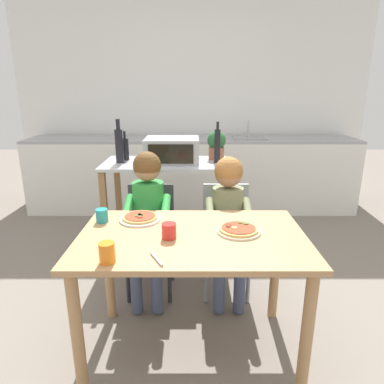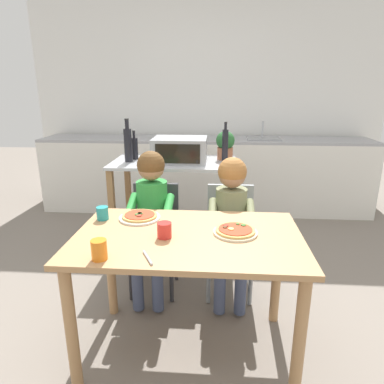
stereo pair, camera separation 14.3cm
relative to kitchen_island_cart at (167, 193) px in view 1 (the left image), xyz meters
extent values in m
plane|color=slate|center=(0.22, -0.09, -0.60)|extent=(11.58, 11.58, 0.00)
cube|color=white|center=(0.22, 1.71, 0.75)|extent=(4.51, 0.12, 2.70)
cube|color=silver|center=(0.22, 1.30, -0.16)|extent=(4.06, 0.60, 0.88)
cube|color=#9E9EA3|center=(0.22, 1.30, 0.30)|extent=(4.06, 0.60, 0.03)
cube|color=gray|center=(0.93, 1.30, 0.31)|extent=(0.40, 0.33, 0.02)
cylinder|color=#B7BABF|center=(0.93, 1.42, 0.41)|extent=(0.02, 0.02, 0.20)
cube|color=#B7BABF|center=(0.00, 0.00, 0.28)|extent=(1.09, 0.62, 0.02)
cube|color=olive|center=(0.00, 0.00, -0.29)|extent=(1.00, 0.57, 0.02)
cube|color=olive|center=(-0.50, -0.27, -0.17)|extent=(0.05, 0.05, 0.87)
cube|color=olive|center=(0.50, -0.27, -0.17)|extent=(0.05, 0.05, 0.87)
cube|color=olive|center=(-0.50, 0.27, -0.17)|extent=(0.05, 0.05, 0.87)
cube|color=olive|center=(0.50, 0.27, -0.17)|extent=(0.05, 0.05, 0.87)
cube|color=#999BA0|center=(0.05, -0.02, 0.40)|extent=(0.46, 0.37, 0.21)
cube|color=black|center=(0.05, -0.21, 0.40)|extent=(0.37, 0.01, 0.16)
cylinder|color=black|center=(0.21, -0.21, 0.34)|extent=(0.02, 0.01, 0.02)
cylinder|color=black|center=(-0.37, 0.06, 0.39)|extent=(0.06, 0.06, 0.19)
cylinder|color=black|center=(-0.37, 0.06, 0.51)|extent=(0.02, 0.02, 0.05)
cylinder|color=black|center=(-0.37, 0.06, 0.54)|extent=(0.02, 0.02, 0.01)
cylinder|color=black|center=(0.44, -0.06, 0.44)|extent=(0.05, 0.05, 0.28)
cylinder|color=black|center=(0.44, -0.06, 0.60)|extent=(0.02, 0.02, 0.05)
cylinder|color=black|center=(0.44, -0.06, 0.64)|extent=(0.03, 0.03, 0.01)
cylinder|color=black|center=(-0.39, -0.05, 0.44)|extent=(0.07, 0.07, 0.28)
cylinder|color=black|center=(-0.39, -0.05, 0.61)|extent=(0.03, 0.03, 0.07)
cylinder|color=black|center=(-0.39, -0.05, 0.66)|extent=(0.04, 0.04, 0.01)
cylinder|color=#9E5B3D|center=(0.44, 0.10, 0.35)|extent=(0.14, 0.14, 0.11)
sphere|color=#28602D|center=(0.44, 0.10, 0.46)|extent=(0.16, 0.16, 0.16)
cube|color=#AD7F51|center=(0.22, -1.24, 0.14)|extent=(1.23, 0.77, 0.03)
cylinder|color=#AD7F51|center=(-0.33, -1.57, -0.24)|extent=(0.06, 0.06, 0.72)
cylinder|color=#AD7F51|center=(0.78, -1.57, -0.24)|extent=(0.06, 0.06, 0.72)
cylinder|color=#AD7F51|center=(-0.33, -0.92, -0.24)|extent=(0.06, 0.06, 0.72)
cylinder|color=#AD7F51|center=(0.78, -0.92, -0.24)|extent=(0.06, 0.06, 0.72)
cube|color=#333338|center=(-0.09, -0.63, -0.16)|extent=(0.36, 0.36, 0.04)
cube|color=#333338|center=(-0.09, -0.47, 0.03)|extent=(0.34, 0.03, 0.38)
cylinder|color=#333338|center=(0.06, -0.78, -0.38)|extent=(0.03, 0.03, 0.42)
cylinder|color=#333338|center=(-0.24, -0.78, -0.38)|extent=(0.03, 0.03, 0.42)
cylinder|color=#333338|center=(0.06, -0.48, -0.38)|extent=(0.03, 0.03, 0.42)
cylinder|color=#333338|center=(-0.24, -0.48, -0.38)|extent=(0.03, 0.03, 0.42)
cube|color=gray|center=(0.48, -0.62, -0.16)|extent=(0.36, 0.36, 0.04)
cube|color=gray|center=(0.48, -0.46, 0.03)|extent=(0.34, 0.03, 0.38)
cylinder|color=gray|center=(0.63, -0.77, -0.38)|extent=(0.03, 0.03, 0.42)
cylinder|color=gray|center=(0.33, -0.77, -0.38)|extent=(0.03, 0.03, 0.42)
cylinder|color=gray|center=(0.63, -0.47, -0.38)|extent=(0.03, 0.03, 0.42)
cylinder|color=gray|center=(0.33, -0.47, -0.38)|extent=(0.03, 0.03, 0.42)
cube|color=#424C6B|center=(-0.02, -0.77, -0.12)|extent=(0.10, 0.30, 0.10)
cylinder|color=#424C6B|center=(-0.02, -0.90, -0.36)|extent=(0.08, 0.08, 0.44)
cube|color=#424C6B|center=(-0.16, -0.77, -0.12)|extent=(0.10, 0.30, 0.10)
cylinder|color=#424C6B|center=(-0.16, -0.90, -0.36)|extent=(0.08, 0.08, 0.44)
cylinder|color=green|center=(0.04, -0.73, 0.12)|extent=(0.06, 0.26, 0.15)
cylinder|color=green|center=(-0.22, -0.73, 0.12)|extent=(0.06, 0.26, 0.15)
cylinder|color=green|center=(-0.09, -0.63, 0.08)|extent=(0.22, 0.22, 0.40)
sphere|color=#A37556|center=(-0.09, -0.63, 0.38)|extent=(0.19, 0.19, 0.19)
sphere|color=brown|center=(-0.09, -0.63, 0.40)|extent=(0.20, 0.20, 0.20)
cube|color=#424C6B|center=(0.55, -0.76, -0.12)|extent=(0.10, 0.30, 0.10)
cylinder|color=#424C6B|center=(0.55, -0.89, -0.36)|extent=(0.08, 0.08, 0.44)
cube|color=#424C6B|center=(0.41, -0.76, -0.12)|extent=(0.10, 0.30, 0.10)
cylinder|color=#424C6B|center=(0.41, -0.89, -0.36)|extent=(0.08, 0.08, 0.44)
cylinder|color=#7A7F56|center=(0.61, -0.72, 0.09)|extent=(0.06, 0.26, 0.15)
cylinder|color=#7A7F56|center=(0.35, -0.72, 0.09)|extent=(0.06, 0.26, 0.15)
cylinder|color=#7A7F56|center=(0.48, -0.62, 0.06)|extent=(0.22, 0.22, 0.36)
sphere|color=#A37556|center=(0.48, -0.62, 0.34)|extent=(0.19, 0.19, 0.19)
sphere|color=#9E6633|center=(0.48, -0.62, 0.36)|extent=(0.20, 0.20, 0.20)
cylinder|color=white|center=(-0.09, -1.03, 0.16)|extent=(0.25, 0.25, 0.01)
cylinder|color=tan|center=(-0.09, -1.03, 0.17)|extent=(0.21, 0.21, 0.01)
cylinder|color=#B23D23|center=(-0.09, -1.03, 0.18)|extent=(0.18, 0.18, 0.00)
cylinder|color=#386628|center=(-0.10, -1.04, 0.18)|extent=(0.03, 0.03, 0.01)
cylinder|color=#386628|center=(-0.08, -1.02, 0.18)|extent=(0.03, 0.03, 0.01)
cylinder|color=#DBC666|center=(-0.09, -1.02, 0.18)|extent=(0.03, 0.03, 0.01)
cylinder|color=maroon|center=(-0.08, -1.06, 0.18)|extent=(0.03, 0.03, 0.01)
cylinder|color=#386628|center=(-0.09, -1.02, 0.18)|extent=(0.03, 0.03, 0.01)
cylinder|color=beige|center=(0.48, -1.21, 0.16)|extent=(0.24, 0.24, 0.01)
cylinder|color=tan|center=(0.48, -1.21, 0.17)|extent=(0.22, 0.22, 0.01)
cylinder|color=#B23D23|center=(0.48, -1.21, 0.18)|extent=(0.18, 0.18, 0.00)
cylinder|color=maroon|center=(0.43, -1.17, 0.18)|extent=(0.03, 0.03, 0.01)
cylinder|color=#386628|center=(0.50, -1.15, 0.18)|extent=(0.02, 0.02, 0.01)
cylinder|color=#386628|center=(0.53, -1.16, 0.18)|extent=(0.03, 0.03, 0.01)
cylinder|color=#DBC666|center=(0.46, -1.22, 0.18)|extent=(0.03, 0.03, 0.01)
cylinder|color=#563319|center=(0.42, -1.20, 0.18)|extent=(0.03, 0.03, 0.01)
cylinder|color=teal|center=(-0.31, -1.06, 0.19)|extent=(0.07, 0.07, 0.08)
cylinder|color=red|center=(0.10, -1.29, 0.19)|extent=(0.08, 0.08, 0.08)
cylinder|color=orange|center=(-0.16, -1.55, 0.20)|extent=(0.07, 0.07, 0.10)
cylinder|color=#B7BABF|center=(0.06, -1.53, 0.16)|extent=(0.07, 0.13, 0.01)
camera|label=1|loc=(0.23, -2.94, 0.91)|focal=32.04mm
camera|label=2|loc=(0.37, -2.94, 0.91)|focal=32.04mm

